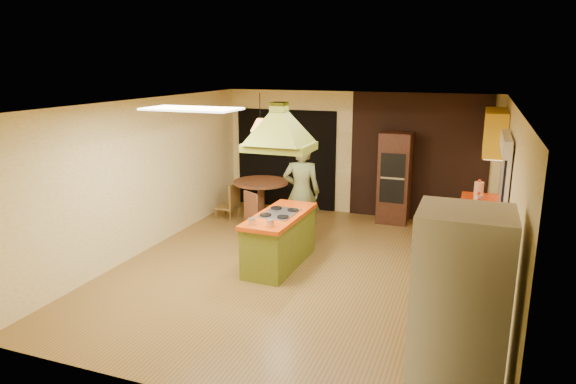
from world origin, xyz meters
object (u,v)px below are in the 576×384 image
at_px(kitchen_island, 280,239).
at_px(wall_oven, 395,178).
at_px(man, 301,192).
at_px(refrigerator, 458,316).
at_px(dining_table, 261,193).
at_px(canister_large, 479,189).

bearing_deg(kitchen_island, wall_oven, 67.62).
height_order(kitchen_island, man, man).
height_order(refrigerator, dining_table, refrigerator).
bearing_deg(wall_oven, refrigerator, -75.86).
xyz_separation_m(kitchen_island, dining_table, (-1.19, 2.04, 0.15)).
bearing_deg(man, canister_large, -179.61).
height_order(man, refrigerator, refrigerator).
distance_m(kitchen_island, man, 1.25).
relative_size(man, refrigerator, 0.93).
relative_size(man, dining_table, 1.64).
xyz_separation_m(wall_oven, dining_table, (-2.47, -0.84, -0.32)).
height_order(kitchen_island, wall_oven, wall_oven).
distance_m(kitchen_island, dining_table, 2.37).
bearing_deg(kitchen_island, dining_table, 121.83).
relative_size(wall_oven, canister_large, 7.99).
xyz_separation_m(refrigerator, canister_large, (0.11, 4.56, 0.09)).
bearing_deg(canister_large, wall_oven, 146.74).
bearing_deg(dining_table, kitchen_island, -59.71).
distance_m(kitchen_island, refrigerator, 3.84).
relative_size(refrigerator, wall_oven, 1.06).
bearing_deg(wall_oven, canister_large, -33.46).
xyz_separation_m(man, wall_oven, (1.33, 1.71, 0.01)).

